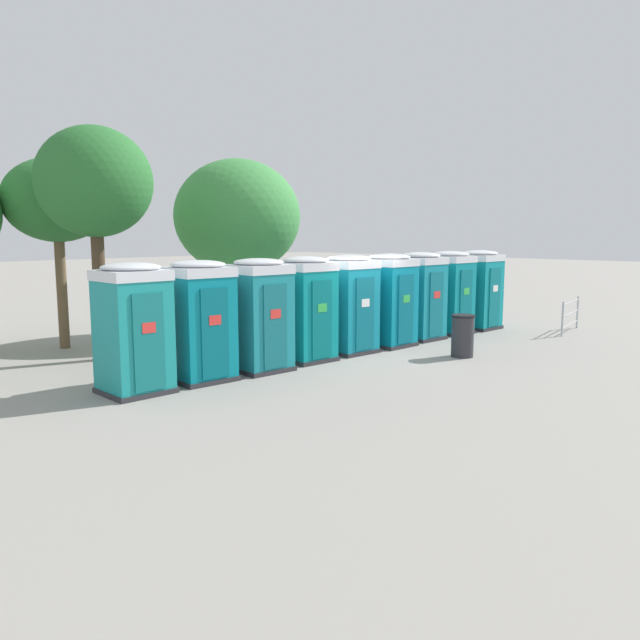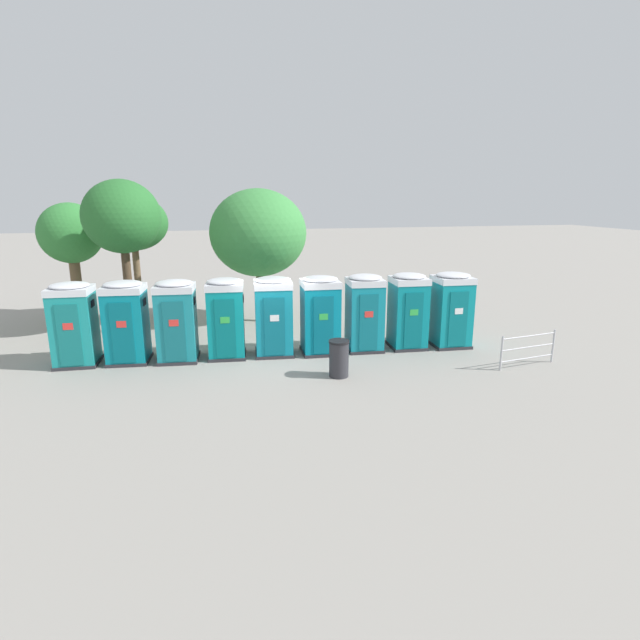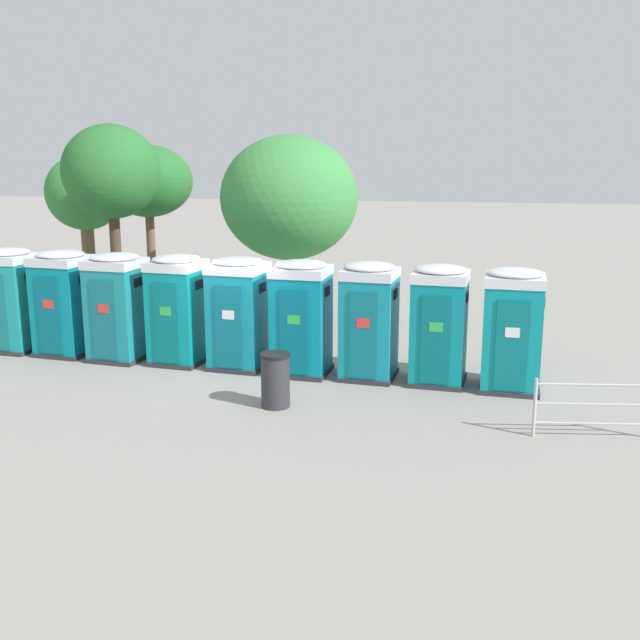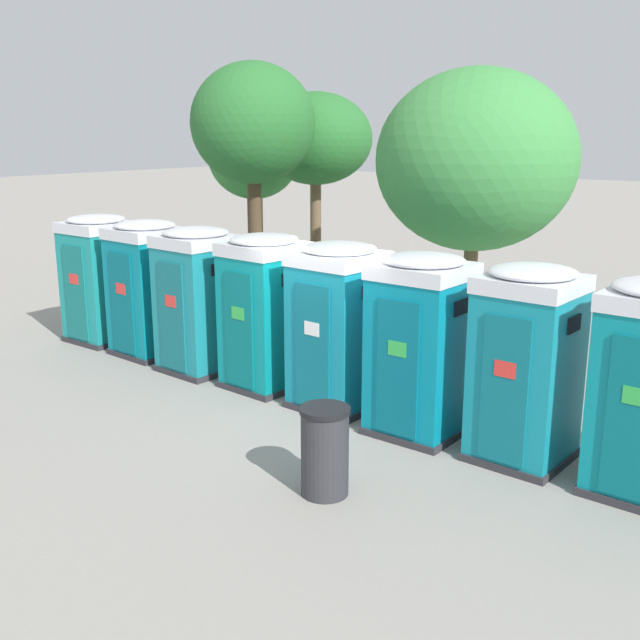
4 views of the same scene
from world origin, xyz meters
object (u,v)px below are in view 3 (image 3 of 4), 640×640
(street_tree_1, at_px, (148,182))
(event_barrier, at_px, (594,406))
(portapotty_2, at_px, (117,306))
(portapotty_5, at_px, (301,317))
(portapotty_0, at_px, (10,299))
(trash_can, at_px, (275,380))
(portapotty_4, at_px, (239,313))
(portapotty_3, at_px, (178,309))
(portapotty_1, at_px, (64,302))
(portapotty_7, at_px, (439,324))
(portapotty_8, at_px, (513,329))
(street_tree_2, at_px, (289,198))
(street_tree_0, at_px, (111,173))
(street_tree_3, at_px, (85,195))
(portapotty_6, at_px, (369,320))

(street_tree_1, height_order, event_barrier, street_tree_1)
(portapotty_2, xyz_separation_m, portapotty_5, (4.50, -0.26, -0.00))
(portapotty_0, distance_m, street_tree_1, 6.37)
(event_barrier, bearing_deg, trash_can, 175.60)
(portapotty_4, bearing_deg, portapotty_3, 176.62)
(portapotty_3, bearing_deg, portapotty_0, 176.69)
(portapotty_1, bearing_deg, event_barrier, -15.09)
(portapotty_7, height_order, portapotty_8, same)
(street_tree_2, bearing_deg, portapotty_2, -124.68)
(street_tree_0, relative_size, trash_can, 5.25)
(portapotty_1, relative_size, street_tree_2, 0.48)
(portapotty_0, distance_m, street_tree_3, 6.76)
(street_tree_1, relative_size, trash_can, 4.74)
(portapotty_0, bearing_deg, street_tree_2, 34.51)
(portapotty_0, distance_m, street_tree_2, 7.71)
(street_tree_2, xyz_separation_m, event_barrier, (7.22, -7.43, -3.01))
(portapotty_4, height_order, event_barrier, portapotty_4)
(portapotty_7, bearing_deg, street_tree_1, 145.95)
(street_tree_2, bearing_deg, portapotty_7, -47.14)
(portapotty_3, distance_m, portapotty_5, 3.01)
(portapotty_2, relative_size, portapotty_4, 1.00)
(portapotty_5, distance_m, street_tree_0, 8.07)
(portapotty_5, relative_size, portapotty_7, 1.00)
(portapotty_7, bearing_deg, portapotty_5, 178.43)
(portapotty_7, relative_size, street_tree_3, 0.53)
(trash_can, bearing_deg, portapotty_5, 90.40)
(portapotty_8, relative_size, street_tree_0, 0.45)
(portapotty_1, distance_m, portapotty_2, 1.51)
(portapotty_7, height_order, street_tree_2, street_tree_2)
(street_tree_1, height_order, trash_can, street_tree_1)
(street_tree_1, height_order, street_tree_3, street_tree_1)
(portapotty_5, height_order, portapotty_8, same)
(portapotty_0, bearing_deg, portapotty_8, -3.68)
(portapotty_1, distance_m, portapotty_3, 3.01)
(portapotty_1, bearing_deg, street_tree_2, 42.96)
(trash_can, bearing_deg, portapotty_7, 36.44)
(portapotty_6, xyz_separation_m, event_barrier, (4.29, -2.73, -0.72))
(portapotty_2, xyz_separation_m, trash_can, (4.52, -2.55, -0.75))
(portapotty_1, relative_size, street_tree_0, 0.45)
(trash_can, distance_m, event_barrier, 5.80)
(portapotty_2, bearing_deg, street_tree_3, 123.13)
(portapotty_6, xyz_separation_m, trash_can, (-1.49, -2.29, -0.75))
(portapotty_4, height_order, portapotty_7, same)
(portapotty_4, bearing_deg, portapotty_5, -6.76)
(portapotty_1, xyz_separation_m, trash_can, (6.01, -2.74, -0.75))
(portapotty_3, xyz_separation_m, portapotty_4, (1.50, -0.09, -0.00))
(portapotty_2, distance_m, portapotty_5, 4.51)
(portapotty_8, bearing_deg, portapotty_7, 173.80)
(portapotty_6, relative_size, street_tree_0, 0.45)
(portapotty_8, bearing_deg, street_tree_2, 140.20)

